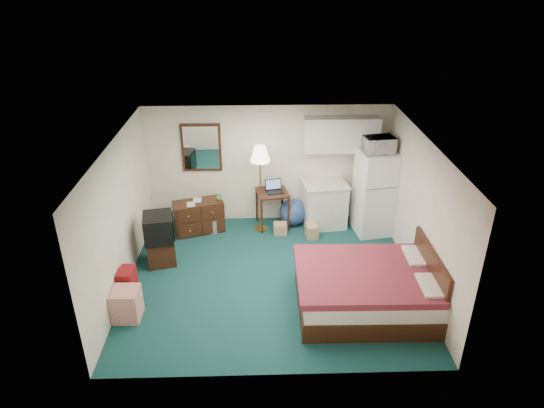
{
  "coord_description": "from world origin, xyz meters",
  "views": [
    {
      "loc": [
        -0.21,
        -7.08,
        5.01
      ],
      "look_at": [
        0.03,
        0.48,
        1.22
      ],
      "focal_mm": 32.0,
      "sensor_mm": 36.0,
      "label": 1
    }
  ],
  "objects_px": {
    "floor_lamp": "(260,189)",
    "fridge": "(375,193)",
    "desk": "(272,208)",
    "tv_stand": "(161,250)",
    "kitchen_counter": "(324,205)",
    "dresser": "(199,217)",
    "suitcase": "(128,285)",
    "bed": "(366,290)"
  },
  "relations": [
    {
      "from": "suitcase",
      "to": "kitchen_counter",
      "type": "bearing_deg",
      "value": 39.1
    },
    {
      "from": "desk",
      "to": "kitchen_counter",
      "type": "distance_m",
      "value": 1.09
    },
    {
      "from": "bed",
      "to": "floor_lamp",
      "type": "bearing_deg",
      "value": 122.94
    },
    {
      "from": "kitchen_counter",
      "to": "tv_stand",
      "type": "relative_size",
      "value": 1.71
    },
    {
      "from": "kitchen_counter",
      "to": "desk",
      "type": "bearing_deg",
      "value": 171.77
    },
    {
      "from": "dresser",
      "to": "tv_stand",
      "type": "xyz_separation_m",
      "value": [
        -0.59,
        -1.13,
        -0.09
      ]
    },
    {
      "from": "desk",
      "to": "tv_stand",
      "type": "height_order",
      "value": "desk"
    },
    {
      "from": "dresser",
      "to": "tv_stand",
      "type": "height_order",
      "value": "dresser"
    },
    {
      "from": "floor_lamp",
      "to": "bed",
      "type": "xyz_separation_m",
      "value": [
        1.65,
        -2.62,
        -0.57
      ]
    },
    {
      "from": "dresser",
      "to": "fridge",
      "type": "bearing_deg",
      "value": -18.82
    },
    {
      "from": "fridge",
      "to": "tv_stand",
      "type": "distance_m",
      "value": 4.33
    },
    {
      "from": "fridge",
      "to": "suitcase",
      "type": "relative_size",
      "value": 2.91
    },
    {
      "from": "floor_lamp",
      "to": "suitcase",
      "type": "bearing_deg",
      "value": -133.33
    },
    {
      "from": "tv_stand",
      "to": "suitcase",
      "type": "bearing_deg",
      "value": -120.78
    },
    {
      "from": "floor_lamp",
      "to": "desk",
      "type": "bearing_deg",
      "value": 33.89
    },
    {
      "from": "suitcase",
      "to": "tv_stand",
      "type": "bearing_deg",
      "value": 78.28
    },
    {
      "from": "dresser",
      "to": "suitcase",
      "type": "xyz_separation_m",
      "value": [
        -0.92,
        -2.28,
        -0.04
      ]
    },
    {
      "from": "fridge",
      "to": "tv_stand",
      "type": "relative_size",
      "value": 3.18
    },
    {
      "from": "suitcase",
      "to": "bed",
      "type": "bearing_deg",
      "value": -0.43
    },
    {
      "from": "suitcase",
      "to": "floor_lamp",
      "type": "bearing_deg",
      "value": 50.76
    },
    {
      "from": "tv_stand",
      "to": "desk",
      "type": "bearing_deg",
      "value": 17.46
    },
    {
      "from": "kitchen_counter",
      "to": "tv_stand",
      "type": "bearing_deg",
      "value": -164.72
    },
    {
      "from": "floor_lamp",
      "to": "desk",
      "type": "distance_m",
      "value": 0.6
    },
    {
      "from": "suitcase",
      "to": "dresser",
      "type": "bearing_deg",
      "value": 72.15
    },
    {
      "from": "desk",
      "to": "tv_stand",
      "type": "bearing_deg",
      "value": -158.05
    },
    {
      "from": "kitchen_counter",
      "to": "bed",
      "type": "height_order",
      "value": "kitchen_counter"
    },
    {
      "from": "dresser",
      "to": "kitchen_counter",
      "type": "xyz_separation_m",
      "value": [
        2.6,
        0.19,
        0.13
      ]
    },
    {
      "from": "floor_lamp",
      "to": "suitcase",
      "type": "relative_size",
      "value": 3.07
    },
    {
      "from": "kitchen_counter",
      "to": "tv_stand",
      "type": "distance_m",
      "value": 3.46
    },
    {
      "from": "floor_lamp",
      "to": "bed",
      "type": "distance_m",
      "value": 3.15
    },
    {
      "from": "tv_stand",
      "to": "suitcase",
      "type": "height_order",
      "value": "suitcase"
    },
    {
      "from": "floor_lamp",
      "to": "fridge",
      "type": "distance_m",
      "value": 2.3
    },
    {
      "from": "dresser",
      "to": "desk",
      "type": "xyz_separation_m",
      "value": [
        1.52,
        0.21,
        0.05
      ]
    },
    {
      "from": "floor_lamp",
      "to": "fridge",
      "type": "relative_size",
      "value": 1.06
    },
    {
      "from": "desk",
      "to": "bed",
      "type": "distance_m",
      "value": 3.12
    },
    {
      "from": "floor_lamp",
      "to": "bed",
      "type": "bearing_deg",
      "value": -57.89
    },
    {
      "from": "floor_lamp",
      "to": "suitcase",
      "type": "xyz_separation_m",
      "value": [
        -2.19,
        -2.32,
        -0.62
      ]
    },
    {
      "from": "bed",
      "to": "suitcase",
      "type": "bearing_deg",
      "value": 176.3
    },
    {
      "from": "kitchen_counter",
      "to": "bed",
      "type": "distance_m",
      "value": 2.79
    },
    {
      "from": "dresser",
      "to": "kitchen_counter",
      "type": "bearing_deg",
      "value": -13.3
    },
    {
      "from": "bed",
      "to": "suitcase",
      "type": "xyz_separation_m",
      "value": [
        -3.83,
        0.3,
        -0.04
      ]
    },
    {
      "from": "dresser",
      "to": "floor_lamp",
      "type": "xyz_separation_m",
      "value": [
        1.27,
        0.04,
        0.58
      ]
    }
  ]
}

